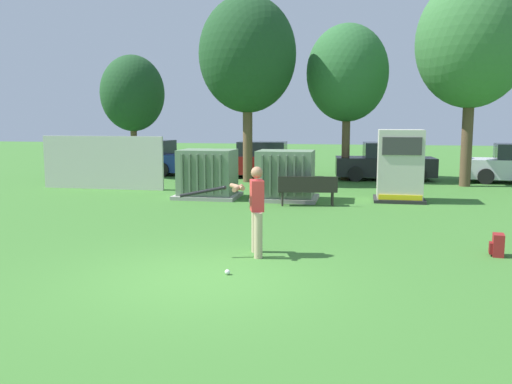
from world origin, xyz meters
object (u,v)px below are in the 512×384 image
object	(u,v)px
transformer_mid_west	(285,176)
backpack	(497,245)
sports_ball	(227,272)
parked_car_right_of_center	(386,162)
transformer_west	(208,174)
park_bench	(308,189)
batter	(254,206)
generator_enclosure	(400,166)
parked_car_left_of_center	(260,161)
parked_car_leftmost	(148,158)

from	to	relation	value
transformer_mid_west	backpack	world-z (taller)	transformer_mid_west
sports_ball	parked_car_right_of_center	xyz separation A→B (m)	(3.26, 15.42, 0.71)
transformer_west	parked_car_right_of_center	distance (m)	9.06
park_bench	sports_ball	distance (m)	7.67
sports_ball	backpack	bearing A→B (deg)	24.70
transformer_mid_west	batter	size ratio (longest dim) A/B	1.21
generator_enclosure	backpack	bearing A→B (deg)	-78.58
generator_enclosure	parked_car_left_of_center	xyz separation A→B (m)	(-5.73, 6.15, -0.38)
parked_car_left_of_center	parked_car_right_of_center	distance (m)	5.55
batter	backpack	distance (m)	4.79
generator_enclosure	batter	distance (m)	8.44
batter	backpack	size ratio (longest dim) A/B	3.95
sports_ball	parked_car_right_of_center	bearing A→B (deg)	78.06
park_bench	parked_car_right_of_center	distance (m)	8.23
transformer_west	generator_enclosure	world-z (taller)	generator_enclosure
transformer_mid_west	parked_car_leftmost	size ratio (longest dim) A/B	0.48
transformer_mid_west	generator_enclosure	size ratio (longest dim) A/B	0.91
backpack	parked_car_leftmost	bearing A→B (deg)	133.08
transformer_mid_west	park_bench	size ratio (longest dim) A/B	1.14
parked_car_left_of_center	generator_enclosure	bearing A→B (deg)	-47.04
batter	sports_ball	bearing A→B (deg)	-97.48
sports_ball	parked_car_leftmost	xyz separation A→B (m)	(-7.87, 15.83, 0.71)
transformer_west	parked_car_right_of_center	size ratio (longest dim) A/B	0.49
transformer_west	backpack	size ratio (longest dim) A/B	4.77
park_bench	parked_car_leftmost	world-z (taller)	parked_car_leftmost
transformer_mid_west	parked_car_leftmost	bearing A→B (deg)	137.18
backpack	parked_car_right_of_center	bearing A→B (deg)	96.85
sports_ball	backpack	xyz separation A→B (m)	(4.84, 2.23, 0.17)
backpack	generator_enclosure	bearing A→B (deg)	101.42
transformer_mid_west	parked_car_leftmost	world-z (taller)	same
generator_enclosure	park_bench	world-z (taller)	generator_enclosure
transformer_west	parked_car_leftmost	size ratio (longest dim) A/B	0.48
generator_enclosure	transformer_west	bearing A→B (deg)	-175.75
sports_ball	backpack	distance (m)	5.33
backpack	parked_car_leftmost	size ratio (longest dim) A/B	0.10
sports_ball	parked_car_left_of_center	size ratio (longest dim) A/B	0.02
transformer_mid_west	parked_car_left_of_center	bearing A→B (deg)	107.45
parked_car_left_of_center	backpack	bearing A→B (deg)	-61.47
transformer_mid_west	generator_enclosure	distance (m)	3.69
transformer_mid_west	parked_car_leftmost	distance (m)	10.45
sports_ball	backpack	world-z (taller)	backpack
park_bench	parked_car_leftmost	xyz separation A→B (m)	(-8.50, 8.20, 0.22)
transformer_mid_west	parked_car_right_of_center	size ratio (longest dim) A/B	0.49
park_bench	sports_ball	xyz separation A→B (m)	(-0.62, -7.63, -0.49)
generator_enclosure	sports_ball	distance (m)	9.88
transformer_west	generator_enclosure	size ratio (longest dim) A/B	0.91
transformer_west	parked_car_left_of_center	bearing A→B (deg)	85.14
transformer_west	park_bench	world-z (taller)	transformer_west
batter	parked_car_leftmost	bearing A→B (deg)	119.20
park_bench	backpack	size ratio (longest dim) A/B	4.18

